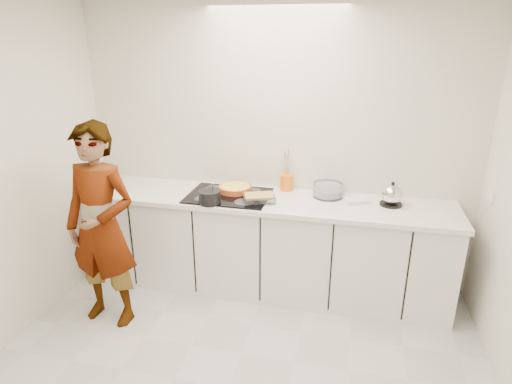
% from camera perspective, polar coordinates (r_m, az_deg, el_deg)
% --- Properties ---
extents(wall_back, '(3.60, 0.00, 2.60)m').
position_cam_1_polar(wall_back, '(3.95, 2.53, 6.04)').
color(wall_back, silver).
rests_on(wall_back, ground).
extents(base_cabinets, '(3.20, 0.58, 0.87)m').
position_cam_1_polar(base_cabinets, '(3.96, 1.47, -7.31)').
color(base_cabinets, white).
rests_on(base_cabinets, floor).
extents(countertop, '(3.24, 0.64, 0.04)m').
position_cam_1_polar(countertop, '(3.77, 1.53, -1.17)').
color(countertop, white).
rests_on(countertop, base_cabinets).
extents(hob, '(0.72, 0.54, 0.01)m').
position_cam_1_polar(hob, '(3.83, -3.67, -0.47)').
color(hob, black).
rests_on(hob, countertop).
extents(tart_dish, '(0.33, 0.33, 0.05)m').
position_cam_1_polar(tart_dish, '(3.90, -2.81, 0.52)').
color(tart_dish, '#BE4C20').
rests_on(tart_dish, hob).
extents(saucepan, '(0.22, 0.22, 0.18)m').
position_cam_1_polar(saucepan, '(3.65, -6.19, -0.60)').
color(saucepan, black).
rests_on(saucepan, hob).
extents(baking_dish, '(0.32, 0.27, 0.05)m').
position_cam_1_polar(baking_dish, '(3.68, 0.39, -0.70)').
color(baking_dish, silver).
rests_on(baking_dish, hob).
extents(mixing_bowl, '(0.34, 0.34, 0.12)m').
position_cam_1_polar(mixing_bowl, '(3.85, 9.56, 0.19)').
color(mixing_bowl, silver).
rests_on(mixing_bowl, countertop).
extents(tea_towel, '(0.25, 0.21, 0.03)m').
position_cam_1_polar(tea_towel, '(3.78, 13.25, -1.09)').
color(tea_towel, white).
rests_on(tea_towel, countertop).
extents(kettle, '(0.22, 0.22, 0.21)m').
position_cam_1_polar(kettle, '(3.76, 17.64, -0.44)').
color(kettle, black).
rests_on(kettle, countertop).
extents(utensil_crock, '(0.14, 0.14, 0.15)m').
position_cam_1_polar(utensil_crock, '(3.96, 4.10, 1.28)').
color(utensil_crock, orange).
rests_on(utensil_crock, countertop).
extents(cook, '(0.64, 0.44, 1.68)m').
position_cam_1_polar(cook, '(3.60, -19.92, -4.43)').
color(cook, white).
rests_on(cook, floor).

